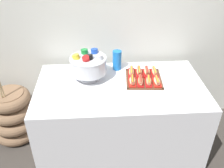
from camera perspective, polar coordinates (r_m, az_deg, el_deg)
name	(u,v)px	position (r m, az deg, el deg)	size (l,w,h in m)	color
ground_plane	(119,144)	(2.79, 1.62, -13.49)	(10.00, 10.00, 0.00)	#38332D
back_wall	(116,9)	(2.59, 0.91, 16.82)	(6.00, 0.10, 2.60)	beige
buffet_table	(120,115)	(2.51, 1.76, -7.18)	(1.55, 0.87, 0.76)	silver
floor_vase	(13,115)	(2.92, -21.56, -6.62)	(0.50, 0.50, 1.11)	brown
serving_tray	(144,79)	(2.40, 7.21, 1.13)	(0.36, 0.38, 0.01)	#56331E
hot_dog_0	(132,81)	(2.30, 4.66, 0.71)	(0.08, 0.16, 0.06)	red
hot_dog_1	(141,81)	(2.31, 6.52, 0.70)	(0.08, 0.17, 0.06)	#B21414
hot_dog_2	(149,81)	(2.32, 8.37, 0.63)	(0.08, 0.17, 0.06)	red
hot_dog_3	(157,81)	(2.33, 10.20, 0.62)	(0.08, 0.16, 0.06)	red
hot_dog_4	(131,72)	(2.44, 4.46, 2.76)	(0.08, 0.19, 0.06)	#B21414
hot_dog_5	(139,72)	(2.45, 6.21, 2.80)	(0.08, 0.16, 0.06)	red
hot_dog_6	(147,72)	(2.45, 7.96, 2.78)	(0.08, 0.16, 0.06)	#B21414
hot_dog_7	(155,72)	(2.47, 9.69, 2.70)	(0.07, 0.17, 0.06)	red
punch_bowl	(88,64)	(2.33, -5.38, 4.49)	(0.34, 0.34, 0.27)	silver
cup_stack	(117,60)	(2.51, 1.15, 5.47)	(0.09, 0.09, 0.20)	blue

